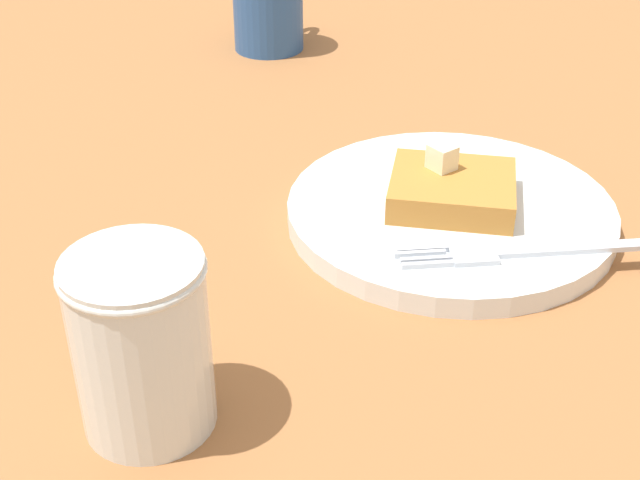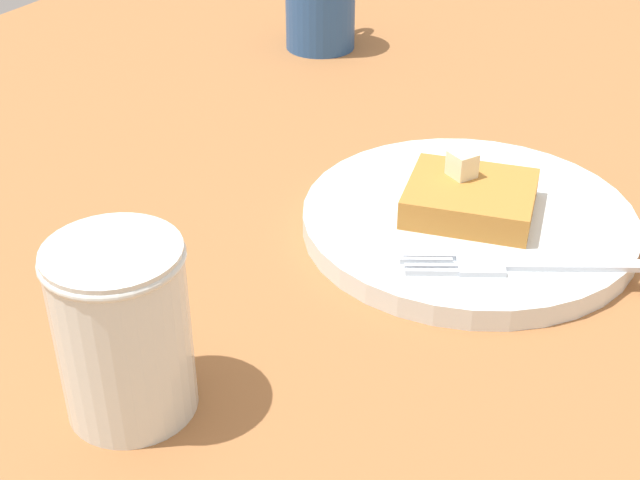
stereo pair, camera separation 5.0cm
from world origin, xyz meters
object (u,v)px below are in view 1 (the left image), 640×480
(coffee_mug, at_px, (269,3))
(plate, at_px, (444,209))
(fork, at_px, (511,252))
(syrup_jar, at_px, (142,350))

(coffee_mug, bearing_deg, plate, -135.56)
(plate, bearing_deg, coffee_mug, 44.44)
(fork, distance_m, syrup_jar, 0.24)
(fork, bearing_deg, syrup_jar, 144.91)
(syrup_jar, distance_m, coffee_mug, 0.53)
(coffee_mug, bearing_deg, syrup_jar, -161.05)
(fork, distance_m, coffee_mug, 0.44)
(plate, xyz_separation_m, syrup_jar, (-0.24, 0.08, 0.04))
(syrup_jar, height_order, coffee_mug, syrup_jar)
(fork, relative_size, coffee_mug, 1.51)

